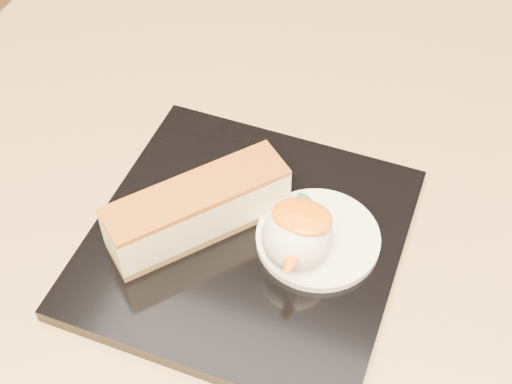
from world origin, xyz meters
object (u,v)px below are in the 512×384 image
at_px(table, 316,354).
at_px(dessert_plate, 246,241).
at_px(ice_cream_scoop, 297,237).
at_px(cheesecake, 198,209).

relative_size(table, dessert_plate, 3.64).
bearing_deg(dessert_plate, ice_cream_scoop, -7.13).
height_order(cheesecake, ice_cream_scoop, ice_cream_scoop).
bearing_deg(ice_cream_scoop, cheesecake, 180.00).
xyz_separation_m(table, ice_cream_scoop, (-0.02, -0.02, 0.19)).
bearing_deg(table, cheesecake, -167.92).
xyz_separation_m(table, cheesecake, (-0.09, -0.02, 0.19)).
relative_size(table, cheesecake, 6.35).
distance_m(table, dessert_plate, 0.17).
xyz_separation_m(dessert_plate, ice_cream_scoop, (0.04, -0.01, 0.03)).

